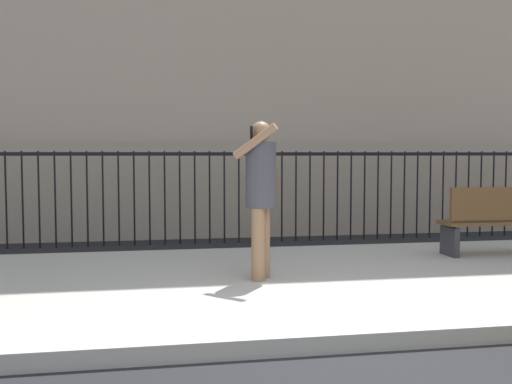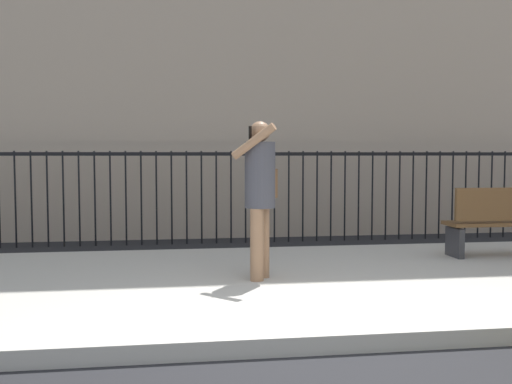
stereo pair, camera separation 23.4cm
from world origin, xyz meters
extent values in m
plane|color=black|center=(0.00, 0.00, 0.00)|extent=(60.00, 60.00, 0.00)
cube|color=#B2ADA3|center=(0.00, 2.20, 0.07)|extent=(28.00, 4.40, 0.15)
cube|color=black|center=(0.00, 5.90, 1.55)|extent=(12.00, 0.04, 0.06)
cylinder|color=black|center=(-3.70, 5.90, 0.80)|extent=(0.03, 0.03, 1.60)
cylinder|color=black|center=(-3.45, 5.90, 0.80)|extent=(0.03, 0.03, 1.60)
cylinder|color=black|center=(-3.19, 5.90, 0.80)|extent=(0.03, 0.03, 1.60)
cylinder|color=black|center=(-2.94, 5.90, 0.80)|extent=(0.03, 0.03, 1.60)
cylinder|color=black|center=(-2.68, 5.90, 0.80)|extent=(0.03, 0.03, 1.60)
cylinder|color=black|center=(-2.43, 5.90, 0.80)|extent=(0.03, 0.03, 1.60)
cylinder|color=black|center=(-2.17, 5.90, 0.80)|extent=(0.03, 0.03, 1.60)
cylinder|color=black|center=(-1.91, 5.90, 0.80)|extent=(0.03, 0.03, 1.60)
cylinder|color=black|center=(-1.66, 5.90, 0.80)|extent=(0.03, 0.03, 1.60)
cylinder|color=black|center=(-1.40, 5.90, 0.80)|extent=(0.03, 0.03, 1.60)
cylinder|color=black|center=(-1.15, 5.90, 0.80)|extent=(0.03, 0.03, 1.60)
cylinder|color=black|center=(-0.89, 5.90, 0.80)|extent=(0.03, 0.03, 1.60)
cylinder|color=black|center=(-0.64, 5.90, 0.80)|extent=(0.03, 0.03, 1.60)
cylinder|color=black|center=(-0.38, 5.90, 0.80)|extent=(0.03, 0.03, 1.60)
cylinder|color=black|center=(-0.13, 5.90, 0.80)|extent=(0.03, 0.03, 1.60)
cylinder|color=black|center=(0.13, 5.90, 0.80)|extent=(0.03, 0.03, 1.60)
cylinder|color=black|center=(0.38, 5.90, 0.80)|extent=(0.03, 0.03, 1.60)
cylinder|color=black|center=(0.64, 5.90, 0.80)|extent=(0.03, 0.03, 1.60)
cylinder|color=black|center=(0.89, 5.90, 0.80)|extent=(0.03, 0.03, 1.60)
cylinder|color=black|center=(1.15, 5.90, 0.80)|extent=(0.03, 0.03, 1.60)
cylinder|color=black|center=(1.40, 5.90, 0.80)|extent=(0.03, 0.03, 1.60)
cylinder|color=black|center=(1.66, 5.90, 0.80)|extent=(0.03, 0.03, 1.60)
cylinder|color=black|center=(1.91, 5.90, 0.80)|extent=(0.03, 0.03, 1.60)
cylinder|color=black|center=(2.17, 5.90, 0.80)|extent=(0.03, 0.03, 1.60)
cylinder|color=black|center=(2.43, 5.90, 0.80)|extent=(0.03, 0.03, 1.60)
cylinder|color=black|center=(2.68, 5.90, 0.80)|extent=(0.03, 0.03, 1.60)
cylinder|color=black|center=(2.94, 5.90, 0.80)|extent=(0.03, 0.03, 1.60)
cylinder|color=black|center=(3.19, 5.90, 0.80)|extent=(0.03, 0.03, 1.60)
cylinder|color=black|center=(3.45, 5.90, 0.80)|extent=(0.03, 0.03, 1.60)
cylinder|color=black|center=(3.70, 5.90, 0.80)|extent=(0.03, 0.03, 1.60)
cylinder|color=black|center=(3.96, 5.90, 0.80)|extent=(0.03, 0.03, 1.60)
cylinder|color=black|center=(4.21, 5.90, 0.80)|extent=(0.03, 0.03, 1.60)
cylinder|color=black|center=(4.47, 5.90, 0.80)|extent=(0.03, 0.03, 1.60)
cylinder|color=black|center=(4.72, 5.90, 0.80)|extent=(0.03, 0.03, 1.60)
cylinder|color=black|center=(4.98, 5.90, 0.80)|extent=(0.03, 0.03, 1.60)
cylinder|color=#936B4C|center=(-0.24, 2.07, 0.55)|extent=(0.15, 0.15, 0.80)
cylinder|color=#936B4C|center=(-0.15, 2.25, 0.55)|extent=(0.15, 0.15, 0.80)
cylinder|color=#3F3F47|center=(-0.20, 2.16, 1.32)|extent=(0.46, 0.46, 0.73)
sphere|color=#936B4C|center=(-0.20, 2.16, 1.80)|extent=(0.23, 0.23, 0.23)
cylinder|color=#936B4C|center=(-0.29, 1.99, 1.68)|extent=(0.49, 0.32, 0.39)
cylinder|color=#936B4C|center=(-0.10, 2.34, 1.29)|extent=(0.09, 0.09, 0.56)
cube|color=black|center=(-0.32, 2.06, 1.78)|extent=(0.04, 0.07, 0.15)
cube|color=brown|center=(-0.07, 2.39, 1.21)|extent=(0.27, 0.32, 0.34)
cube|color=brown|center=(3.35, 3.20, 0.60)|extent=(1.60, 0.45, 0.05)
cube|color=brown|center=(3.35, 3.00, 0.88)|extent=(1.60, 0.06, 0.44)
cube|color=#333338|center=(2.65, 3.20, 0.35)|extent=(0.08, 0.41, 0.40)
camera|label=1|loc=(-1.44, -4.33, 1.55)|focal=41.88mm
camera|label=2|loc=(-1.21, -4.37, 1.55)|focal=41.88mm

